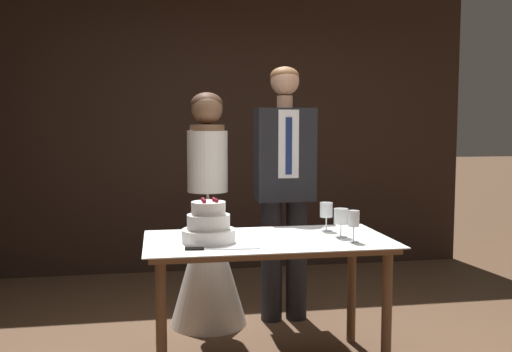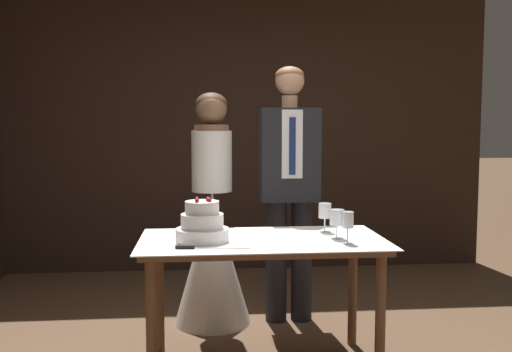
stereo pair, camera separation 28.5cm
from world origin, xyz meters
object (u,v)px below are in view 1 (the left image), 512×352
(cake_table, at_px, (268,254))
(groom, at_px, (284,181))
(wine_glass_far, at_px, (341,217))
(cake_knife, at_px, (208,248))
(bride, at_px, (208,240))
(tiered_cake, at_px, (209,226))
(wine_glass_middle, at_px, (354,220))
(wine_glass_near, at_px, (326,211))

(cake_table, xyz_separation_m, groom, (0.27, 0.78, 0.34))
(cake_table, xyz_separation_m, wine_glass_far, (0.42, -0.03, 0.21))
(cake_knife, xyz_separation_m, bride, (0.09, 1.01, -0.16))
(cake_table, relative_size, tiered_cake, 4.69)
(cake_table, height_order, groom, groom)
(cake_table, relative_size, wine_glass_middle, 7.94)
(wine_glass_near, height_order, groom, groom)
(tiered_cake, xyz_separation_m, cake_knife, (-0.02, -0.20, -0.08))
(wine_glass_near, bearing_deg, wine_glass_middle, -81.36)
(wine_glass_far, bearing_deg, cake_table, 175.37)
(cake_table, relative_size, wine_glass_far, 8.32)
(tiered_cake, relative_size, wine_glass_middle, 1.69)
(wine_glass_near, bearing_deg, cake_knife, -151.92)
(cake_table, bearing_deg, tiered_cake, -173.58)
(wine_glass_middle, bearing_deg, tiered_cake, 170.53)
(cake_knife, xyz_separation_m, groom, (0.64, 1.01, 0.24))
(cake_table, relative_size, wine_glass_near, 7.96)
(tiered_cake, relative_size, wine_glass_near, 1.70)
(wine_glass_near, distance_m, groom, 0.63)
(cake_knife, relative_size, wine_glass_middle, 2.23)
(tiered_cake, distance_m, wine_glass_far, 0.77)
(cake_table, height_order, cake_knife, cake_knife)
(groom, bearing_deg, wine_glass_far, -79.46)
(cake_knife, bearing_deg, groom, 62.66)
(tiered_cake, relative_size, bride, 0.18)
(cake_table, height_order, wine_glass_far, wine_glass_far)
(wine_glass_middle, relative_size, wine_glass_far, 1.05)
(cake_table, xyz_separation_m, cake_knife, (-0.36, -0.23, 0.10))
(cake_table, relative_size, groom, 0.77)
(tiered_cake, bearing_deg, bride, 85.20)
(wine_glass_middle, height_order, wine_glass_far, wine_glass_middle)
(tiered_cake, distance_m, cake_knife, 0.21)
(wine_glass_middle, bearing_deg, groom, 100.66)
(wine_glass_near, height_order, wine_glass_far, wine_glass_near)
(wine_glass_near, height_order, wine_glass_middle, same)
(cake_knife, bearing_deg, wine_glass_near, 32.95)
(wine_glass_middle, relative_size, groom, 0.10)
(wine_glass_far, bearing_deg, bride, 130.61)
(cake_table, height_order, wine_glass_middle, wine_glass_middle)
(wine_glass_near, xyz_separation_m, bride, (-0.67, 0.60, -0.28))
(wine_glass_far, relative_size, groom, 0.09)
(tiered_cake, height_order, wine_glass_far, tiered_cake)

